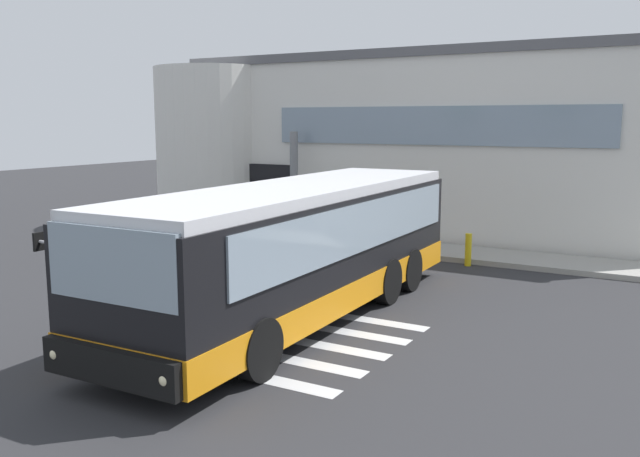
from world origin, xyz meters
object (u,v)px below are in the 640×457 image
at_px(entry_support_column, 294,182).
at_px(bus_main_foreground, 298,253).
at_px(safety_bollard_yellow, 468,250).
at_px(passenger_by_doorway, 319,212).
at_px(passenger_near_column, 305,207).

xyz_separation_m(entry_support_column, bus_main_foreground, (5.29, -8.33, -0.54)).
height_order(bus_main_foreground, safety_bollard_yellow, bus_main_foreground).
bearing_deg(passenger_by_doorway, bus_main_foreground, -63.07).
relative_size(passenger_by_doorway, safety_bollard_yellow, 1.86).
bearing_deg(bus_main_foreground, safety_bollard_yellow, 77.34).
bearing_deg(entry_support_column, passenger_near_column, -38.55).
relative_size(entry_support_column, passenger_by_doorway, 2.05).
relative_size(entry_support_column, passenger_near_column, 2.05).
height_order(passenger_by_doorway, safety_bollard_yellow, passenger_by_doorway).
relative_size(bus_main_foreground, safety_bollard_yellow, 11.46).
bearing_deg(passenger_near_column, entry_support_column, 141.45).
height_order(entry_support_column, passenger_by_doorway, entry_support_column).
height_order(entry_support_column, safety_bollard_yellow, entry_support_column).
xyz_separation_m(entry_support_column, passenger_near_column, (0.83, -0.66, -0.75)).
bearing_deg(entry_support_column, safety_bollard_yellow, -14.91).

